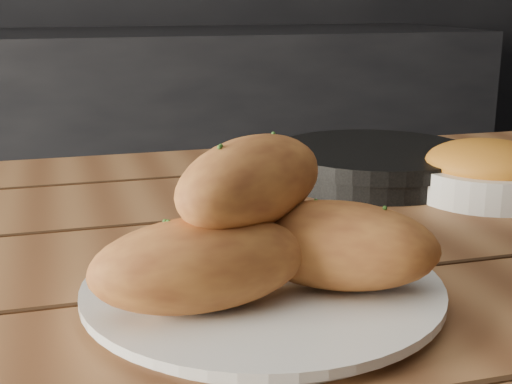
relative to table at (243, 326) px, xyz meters
name	(u,v)px	position (x,y,z in m)	size (l,w,h in m)	color
table	(243,326)	(0.00, 0.00, 0.00)	(1.62, 0.95, 0.75)	brown
plate	(263,291)	(-0.02, -0.13, 0.10)	(0.30, 0.30, 0.02)	silver
bread_rolls	(257,227)	(-0.02, -0.14, 0.16)	(0.29, 0.25, 0.12)	#C67B37
skillet	(376,163)	(0.25, 0.21, 0.11)	(0.40, 0.28, 0.05)	black
bowl	(487,172)	(0.34, 0.10, 0.12)	(0.18, 0.18, 0.07)	white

